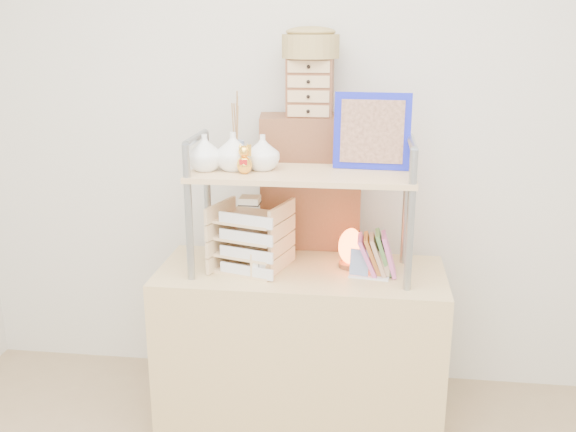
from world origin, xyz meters
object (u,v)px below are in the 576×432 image
at_px(salt_lamp, 351,247).
at_px(cabinet, 309,257).
at_px(letter_tray, 251,241).
at_px(desk, 300,351).

bearing_deg(salt_lamp, cabinet, 123.87).
bearing_deg(letter_tray, cabinet, 61.23).
distance_m(desk, salt_lamp, 0.51).
bearing_deg(salt_lamp, letter_tray, -169.60).
distance_m(desk, cabinet, 0.48).
xyz_separation_m(desk, salt_lamp, (0.20, 0.07, 0.46)).
height_order(cabinet, letter_tray, cabinet).
height_order(cabinet, salt_lamp, cabinet).
height_order(desk, salt_lamp, salt_lamp).
relative_size(cabinet, salt_lamp, 7.85).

